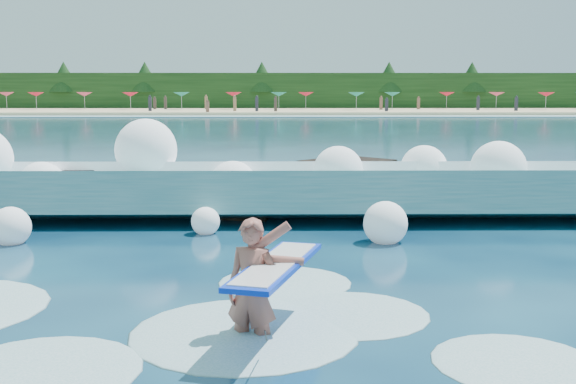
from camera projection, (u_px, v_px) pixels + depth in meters
ground at (183, 297)px, 10.10m from camera, size 200.00×200.00×0.00m
beach at (268, 111)px, 87.28m from camera, size 140.00×20.00×0.40m
wet_band at (266, 116)px, 76.41m from camera, size 140.00×5.00×0.08m
treeline at (269, 92)px, 96.85m from camera, size 140.00×4.00×5.00m
breaking_wave at (196, 193)px, 16.33m from camera, size 18.16×2.82×1.56m
rock_cluster at (221, 192)px, 17.37m from camera, size 8.34×3.28×1.36m
surfer_with_board at (258, 285)px, 8.36m from camera, size 1.23×2.90×1.71m
wave_spray at (174, 171)px, 16.09m from camera, size 15.06×4.44×2.28m
surf_foam at (152, 322)px, 9.01m from camera, size 9.49×5.47×0.15m
beach_umbrellas at (270, 94)px, 89.03m from camera, size 111.18×6.64×0.50m
beachgoers at (262, 105)px, 84.74m from camera, size 105.12×13.58×1.93m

